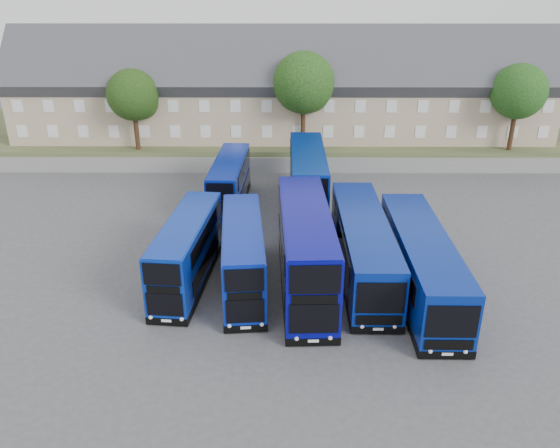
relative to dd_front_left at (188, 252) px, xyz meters
The scene contains 15 objects.
ground 6.76m from the dd_front_left, 28.33° to the right, with size 120.00×120.00×0.00m, color #49494E.
retaining_wall 21.72m from the dd_front_left, 74.77° to the left, with size 70.00×0.40×1.50m, color slate.
earth_bank 31.46m from the dd_front_left, 79.56° to the left, with size 80.00×20.00×2.00m, color #3F4C2B.
terrace_row 27.91m from the dd_front_left, 78.05° to the left, with size 54.00×10.40×11.20m.
dd_front_left is the anchor object (origin of this frame).
dd_front_mid 3.45m from the dd_front_left, ahead, with size 3.18×10.30×4.03m.
dd_front_right 7.14m from the dd_front_left, ahead, with size 3.26×12.41×4.90m.
dd_rear_left 12.17m from the dd_front_left, 83.01° to the left, with size 2.74×10.12×3.98m.
dd_rear_right 14.31m from the dd_front_left, 57.19° to the left, with size 2.77×11.89×4.72m.
coach_east_a 10.82m from the dd_front_left, ahead, with size 2.85×13.48×3.69m.
coach_east_b 13.93m from the dd_front_left, ahead, with size 2.97×13.40×3.66m.
tree_west 24.03m from the dd_front_left, 110.32° to the left, with size 4.80×4.80×7.65m.
tree_mid 24.62m from the dd_front_left, 70.80° to the left, with size 5.76×5.76×9.18m.
tree_east 35.92m from the dd_front_left, 38.35° to the left, with size 5.12×5.12×8.16m.
tree_far 44.96m from the dd_front_left, 40.62° to the left, with size 5.44×5.44×8.67m.
Camera 1 is at (0.07, -26.34, 17.03)m, focal length 35.00 mm.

